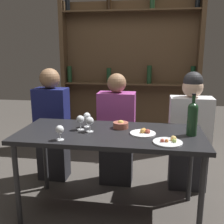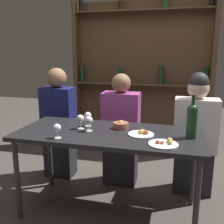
{
  "view_description": "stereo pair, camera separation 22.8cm",
  "coord_description": "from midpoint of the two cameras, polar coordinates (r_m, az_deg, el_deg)",
  "views": [
    {
      "loc": [
        0.34,
        -2.09,
        1.43
      ],
      "look_at": [
        0.0,
        0.11,
        0.9
      ],
      "focal_mm": 42.0,
      "sensor_mm": 36.0,
      "label": 1
    },
    {
      "loc": [
        0.56,
        -2.05,
        1.43
      ],
      "look_at": [
        0.0,
        0.11,
        0.9
      ],
      "focal_mm": 42.0,
      "sensor_mm": 36.0,
      "label": 2
    }
  ],
  "objects": [
    {
      "name": "food_plate_0",
      "position": [
        2.17,
        3.91,
        -4.57
      ],
      "size": [
        0.21,
        0.21,
        0.05
      ],
      "color": "white",
      "rests_on": "dining_table"
    },
    {
      "name": "wine_rack_wall",
      "position": [
        3.91,
        2.15,
        8.68
      ],
      "size": [
        2.02,
        0.21,
        2.22
      ],
      "color": "#4C3823",
      "rests_on": "ground_plane"
    },
    {
      "name": "wine_glass_2",
      "position": [
        2.22,
        -7.84,
        -2.07
      ],
      "size": [
        0.07,
        0.07,
        0.13
      ],
      "color": "silver",
      "rests_on": "dining_table"
    },
    {
      "name": "wine_bottle",
      "position": [
        2.16,
        14.27,
        -1.2
      ],
      "size": [
        0.08,
        0.08,
        0.34
      ],
      "color": "#19381E",
      "rests_on": "dining_table"
    },
    {
      "name": "seated_person_center",
      "position": [
        2.8,
        -1.35,
        -4.65
      ],
      "size": [
        0.38,
        0.22,
        1.2
      ],
      "color": "#26262B",
      "rests_on": "ground_plane"
    },
    {
      "name": "snack_bowl",
      "position": [
        2.32,
        -0.89,
        -2.86
      ],
      "size": [
        0.14,
        0.14,
        0.07
      ],
      "color": "#995142",
      "rests_on": "dining_table"
    },
    {
      "name": "food_plate_1",
      "position": [
        1.98,
        8.98,
        -6.47
      ],
      "size": [
        0.22,
        0.22,
        0.05
      ],
      "color": "silver",
      "rests_on": "dining_table"
    },
    {
      "name": "seated_person_left",
      "position": [
        3.0,
        -15.0,
        -3.26
      ],
      "size": [
        0.35,
        0.22,
        1.25
      ],
      "color": "#26262B",
      "rests_on": "ground_plane"
    },
    {
      "name": "wine_glass_3",
      "position": [
        2.07,
        -14.45,
        -3.87
      ],
      "size": [
        0.07,
        0.07,
        0.12
      ],
      "color": "silver",
      "rests_on": "dining_table"
    },
    {
      "name": "wine_glass_1",
      "position": [
        2.37,
        -8.25,
        -1.05
      ],
      "size": [
        0.06,
        0.06,
        0.13
      ],
      "color": "silver",
      "rests_on": "dining_table"
    },
    {
      "name": "dining_table",
      "position": [
        2.24,
        -3.34,
        -5.98
      ],
      "size": [
        1.57,
        0.7,
        0.75
      ],
      "color": "black",
      "rests_on": "ground_plane"
    },
    {
      "name": "wine_glass_0",
      "position": [
        2.29,
        -9.76,
        -1.72
      ],
      "size": [
        0.07,
        0.07,
        0.13
      ],
      "color": "silver",
      "rests_on": "dining_table"
    },
    {
      "name": "seated_person_right",
      "position": [
        2.77,
        14.26,
        -4.71
      ],
      "size": [
        0.42,
        0.22,
        1.23
      ],
      "color": "#26262B",
      "rests_on": "ground_plane"
    },
    {
      "name": "ground_plane",
      "position": [
        2.55,
        -3.12,
        -20.75
      ],
      "size": [
        10.0,
        10.0,
        0.0
      ],
      "primitive_type": "plane",
      "color": "#47423D"
    }
  ]
}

